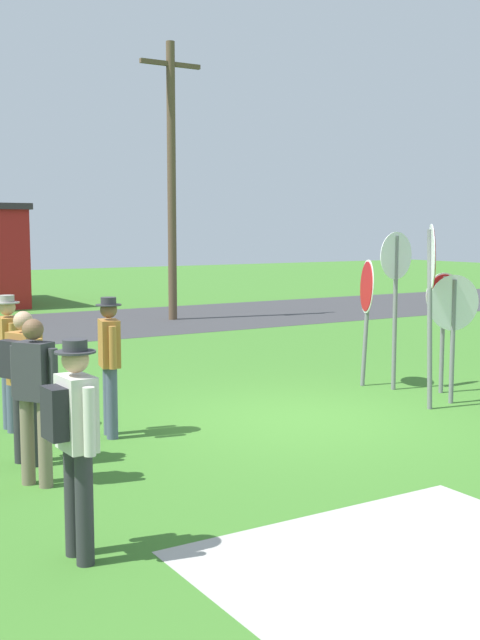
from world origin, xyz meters
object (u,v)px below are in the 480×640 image
object	(u,v)px
person_in_blue	(74,434)
person_in_teal	(35,393)
stop_sign_leaning_left	(366,300)
stop_sign_center_cluster	(395,283)
person_holding_notes	(23,376)
stop_sign_low_front	(443,312)
person_with_sunhat	(9,354)
utility_pole	(172,177)
stop_sign_far_back	(431,281)
person_on_left	(110,358)
stop_sign_nearest	(453,317)

from	to	relation	value
person_in_blue	person_in_teal	world-z (taller)	person_in_blue
stop_sign_leaning_left	stop_sign_center_cluster	bearing A→B (deg)	-69.74
person_in_teal	stop_sign_leaning_left	bearing A→B (deg)	19.91
person_in_blue	person_holding_notes	bearing A→B (deg)	81.53
stop_sign_low_front	person_with_sunhat	distance (m)	6.54
utility_pole	person_holding_notes	distance (m)	14.27
utility_pole	stop_sign_low_front	size ratio (longest dim) A/B	4.03
stop_sign_far_back	person_in_teal	size ratio (longest dim) A/B	1.56
person_on_left	person_with_sunhat	world-z (taller)	same
utility_pole	stop_sign_far_back	world-z (taller)	utility_pole
stop_sign_nearest	person_on_left	size ratio (longest dim) A/B	1.09
stop_sign_center_cluster	stop_sign_low_front	xyz separation A→B (m)	(0.46, -0.59, -0.45)
person_holding_notes	person_in_blue	bearing A→B (deg)	-98.47
person_on_left	person_in_blue	world-z (taller)	same
person_on_left	person_in_blue	xyz separation A→B (m)	(-1.66, -3.35, 0.03)
stop_sign_far_back	stop_sign_low_front	bearing A→B (deg)	35.81
stop_sign_leaning_left	stop_sign_low_front	xyz separation A→B (m)	(0.64, -1.07, -0.14)
stop_sign_far_back	person_in_teal	bearing A→B (deg)	-175.59
stop_sign_nearest	person_in_blue	xyz separation A→B (m)	(-6.68, -2.51, -0.28)
utility_pole	stop_sign_low_front	world-z (taller)	utility_pole
person_with_sunhat	person_in_teal	bearing A→B (deg)	-99.42
utility_pole	person_in_teal	world-z (taller)	utility_pole
person_on_left	person_holding_notes	world-z (taller)	person_on_left
stop_sign_low_front	person_holding_notes	distance (m)	6.72
utility_pole	person_on_left	xyz separation A→B (m)	(-6.41, -11.03, -3.00)
stop_sign_nearest	person_holding_notes	bearing A→B (deg)	178.05
person_with_sunhat	person_in_blue	distance (m)	4.36
stop_sign_low_front	stop_sign_nearest	bearing A→B (deg)	-124.74
stop_sign_center_cluster	person_holding_notes	size ratio (longest dim) A/B	1.49
person_in_blue	utility_pole	bearing A→B (deg)	60.69
person_with_sunhat	person_in_teal	distance (m)	2.38
stop_sign_center_cluster	stop_sign_low_front	size ratio (longest dim) A/B	1.33
person_in_blue	stop_sign_center_cluster	bearing A→B (deg)	29.18
person_on_left	person_in_teal	world-z (taller)	person_on_left
stop_sign_nearest	person_on_left	world-z (taller)	stop_sign_nearest
stop_sign_center_cluster	stop_sign_far_back	world-z (taller)	stop_sign_far_back
stop_sign_center_cluster	stop_sign_low_front	distance (m)	0.87
person_on_left	person_in_teal	size ratio (longest dim) A/B	1.03
person_on_left	person_in_blue	bearing A→B (deg)	-116.35
stop_sign_center_cluster	stop_sign_nearest	world-z (taller)	stop_sign_center_cluster
person_with_sunhat	person_in_teal	size ratio (longest dim) A/B	1.03
utility_pole	stop_sign_center_cluster	size ratio (longest dim) A/B	3.03
stop_sign_leaning_left	person_in_teal	world-z (taller)	stop_sign_leaning_left
stop_sign_center_cluster	person_holding_notes	bearing A→B (deg)	-171.00
person_in_blue	person_in_teal	xyz separation A→B (m)	(0.29, 1.96, -0.06)
utility_pole	stop_sign_far_back	xyz separation A→B (m)	(-1.96, -11.97, -2.15)
stop_sign_nearest	person_in_blue	bearing A→B (deg)	-159.42
stop_sign_center_cluster	person_in_blue	xyz separation A→B (m)	(-6.64, -3.71, -0.71)
stop_sign_far_back	stop_sign_center_cluster	bearing A→B (deg)	67.85
stop_sign_far_back	stop_sign_nearest	bearing A→B (deg)	10.16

